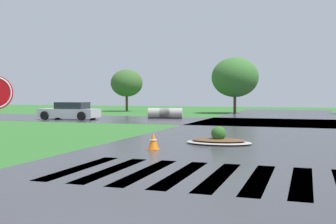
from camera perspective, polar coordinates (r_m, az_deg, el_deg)
The scene contains 8 objects.
asphalt_roadway at distance 14.49m, azimuth 9.16°, elevation -5.05°, with size 9.97×80.00×0.01m, color #35353A.
asphalt_cross_road at distance 29.13m, azimuth 13.95°, elevation -1.36°, with size 90.00×8.97×0.01m, color #35353A.
crosswalk_stripes at distance 9.78m, azimuth 4.41°, elevation -8.64°, with size 6.75×3.59×0.01m.
median_island at distance 15.96m, azimuth 6.95°, elevation -3.83°, with size 2.51×1.62×0.68m.
car_dark_suv at distance 32.32m, azimuth -13.31°, elevation 0.10°, with size 4.58×2.12×1.31m.
drainage_pipe_stack at distance 32.95m, azimuth -0.37°, elevation -0.16°, with size 2.83×1.38×0.81m.
traffic_cone at distance 14.17m, azimuth -2.02°, elevation -4.02°, with size 0.39×0.39×0.61m.
background_treeline at distance 42.45m, azimuth 14.24°, elevation 4.62°, with size 41.54×5.83×5.59m.
Camera 1 is at (2.35, -4.18, 1.87)m, focal length 44.45 mm.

